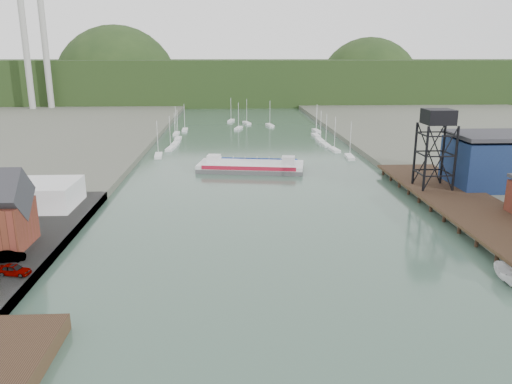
{
  "coord_description": "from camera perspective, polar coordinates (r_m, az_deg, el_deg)",
  "views": [
    {
      "loc": [
        -6.63,
        -39.9,
        28.35
      ],
      "look_at": [
        -1.97,
        49.1,
        4.0
      ],
      "focal_mm": 35.0,
      "sensor_mm": 36.0,
      "label": 1
    }
  ],
  "objects": [
    {
      "name": "east_pier",
      "position": [
        99.06,
        23.28,
        -1.49
      ],
      "size": [
        14.0,
        70.0,
        2.45
      ],
      "color": "black",
      "rests_on": "ground"
    },
    {
      "name": "car_west_b",
      "position": [
        75.26,
        -26.49,
        -6.65
      ],
      "size": [
        4.58,
        2.62,
        1.43
      ],
      "primitive_type": "imported",
      "rotation": [
        0.0,
        0.0,
        1.84
      ],
      "color": "#999999",
      "rests_on": "west_quay"
    },
    {
      "name": "motorboat",
      "position": [
        72.75,
        26.69,
        -8.45
      ],
      "size": [
        2.78,
        5.84,
        2.17
      ],
      "primitive_type": "imported",
      "rotation": [
        0.0,
        0.0,
        -0.12
      ],
      "color": "silver",
      "rests_on": "ground"
    },
    {
      "name": "smokestacks",
      "position": [
        289.97,
        -23.83,
        14.36
      ],
      "size": [
        11.2,
        8.2,
        60.0
      ],
      "color": "#A3A39E",
      "rests_on": "ground"
    },
    {
      "name": "car_west_a",
      "position": [
        70.62,
        -25.94,
        -7.98
      ],
      "size": [
        4.5,
        2.56,
        1.44
      ],
      "primitive_type": "imported",
      "rotation": [
        0.0,
        0.0,
        1.36
      ],
      "color": "#999999",
      "rests_on": "west_quay"
    },
    {
      "name": "distant_hills",
      "position": [
        341.74,
        -2.61,
        12.25
      ],
      "size": [
        500.0,
        120.0,
        80.0
      ],
      "color": "#1D3015",
      "rests_on": "ground"
    },
    {
      "name": "ground",
      "position": [
        49.4,
        5.6,
        -19.83
      ],
      "size": [
        600.0,
        600.0,
        0.0
      ],
      "primitive_type": "plane",
      "color": "#314D3F",
      "rests_on": "ground"
    },
    {
      "name": "marina_sailboats",
      "position": [
        180.68,
        -0.84,
        6.36
      ],
      "size": [
        57.71,
        92.65,
        0.9
      ],
      "color": "silver",
      "rests_on": "ground"
    },
    {
      "name": "blue_shed",
      "position": [
        116.79,
        26.12,
        3.21
      ],
      "size": [
        20.5,
        14.5,
        11.3
      ],
      "color": "#0C1437",
      "rests_on": "east_land"
    },
    {
      "name": "white_shed",
      "position": [
        100.4,
        -24.74,
        -0.28
      ],
      "size": [
        18.0,
        12.0,
        4.5
      ],
      "primitive_type": "cube",
      "color": "silver",
      "rests_on": "west_quay"
    },
    {
      "name": "lift_tower",
      "position": [
        107.14,
        20.07,
        7.56
      ],
      "size": [
        6.5,
        6.5,
        16.0
      ],
      "color": "black",
      "rests_on": "east_pier"
    },
    {
      "name": "chain_ferry",
      "position": [
        127.76,
        -0.6,
        2.96
      ],
      "size": [
        27.97,
        14.73,
        3.83
      ],
      "rotation": [
        0.0,
        0.0,
        -0.16
      ],
      "color": "#4B4B4E",
      "rests_on": "ground"
    }
  ]
}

